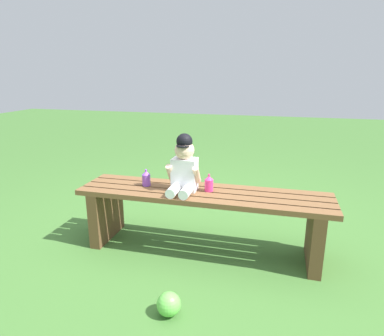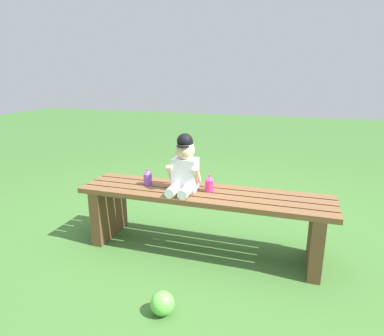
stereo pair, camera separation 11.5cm
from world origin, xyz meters
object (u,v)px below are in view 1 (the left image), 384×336
at_px(child_figure, 184,167).
at_px(sippy_cup_left, 146,178).
at_px(toy_ball, 169,304).
at_px(park_bench, 203,210).
at_px(sippy_cup_right, 209,183).

distance_m(child_figure, sippy_cup_left, 0.32).
bearing_deg(toy_ball, park_bench, 88.58).
relative_size(park_bench, child_figure, 4.36).
bearing_deg(park_bench, toy_ball, -91.42).
distance_m(park_bench, child_figure, 0.34).
xyz_separation_m(child_figure, sippy_cup_left, (-0.30, 0.04, -0.12)).
bearing_deg(child_figure, toy_ball, -80.76).
bearing_deg(child_figure, sippy_cup_right, 12.63).
relative_size(child_figure, sippy_cup_left, 3.26).
height_order(park_bench, sippy_cup_right, sippy_cup_right).
bearing_deg(child_figure, sippy_cup_left, 172.72).
xyz_separation_m(sippy_cup_right, toy_ball, (-0.05, -0.74, -0.44)).
bearing_deg(sippy_cup_left, toy_ball, -60.98).
bearing_deg(sippy_cup_right, sippy_cup_left, 180.00).
distance_m(park_bench, sippy_cup_left, 0.47).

